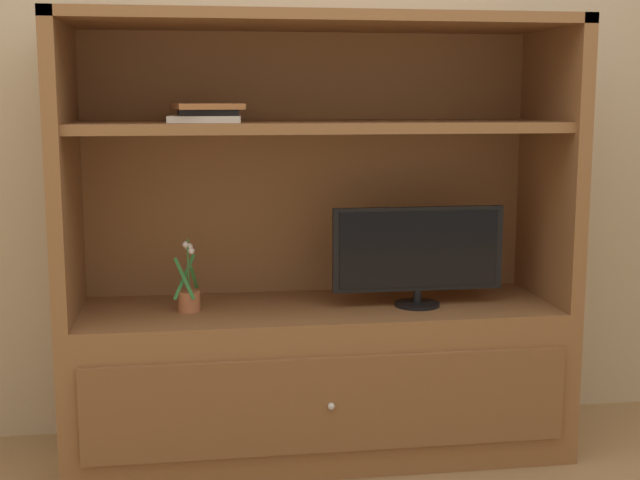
{
  "coord_description": "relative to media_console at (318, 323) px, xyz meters",
  "views": [
    {
      "loc": [
        -0.45,
        -2.65,
        1.3
      ],
      "look_at": [
        0.0,
        0.35,
        0.8
      ],
      "focal_mm": 48.84,
      "sensor_mm": 36.0,
      "label": 1
    }
  ],
  "objects": [
    {
      "name": "potted_plant",
      "position": [
        -0.46,
        -0.02,
        0.13
      ],
      "size": [
        0.09,
        0.11,
        0.26
      ],
      "color": "#B26642",
      "rests_on": "media_console"
    },
    {
      "name": "magazine_stack",
      "position": [
        -0.39,
        -0.02,
        0.77
      ],
      "size": [
        0.26,
        0.34,
        0.06
      ],
      "color": "silver",
      "rests_on": "media_console"
    },
    {
      "name": "media_console",
      "position": [
        0.0,
        0.0,
        0.0
      ],
      "size": [
        1.8,
        0.59,
        1.58
      ],
      "color": "brown",
      "rests_on": "ground_plane"
    },
    {
      "name": "tv_monitor",
      "position": [
        0.36,
        -0.07,
        0.27
      ],
      "size": [
        0.62,
        0.16,
        0.36
      ],
      "color": "black",
      "rests_on": "media_console"
    },
    {
      "name": "painted_rear_wall",
      "position": [
        0.0,
        0.34,
        0.92
      ],
      "size": [
        6.0,
        0.1,
        2.8
      ],
      "primitive_type": "cube",
      "color": "tan",
      "rests_on": "ground_plane"
    }
  ]
}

